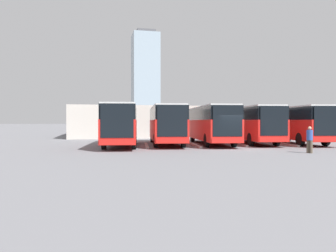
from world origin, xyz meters
name	(u,v)px	position (x,y,z in m)	size (l,w,h in m)	color
ground_plane	(236,149)	(0.00, 0.00, 0.00)	(600.00, 600.00, 0.00)	slate
bus_0	(294,123)	(-7.98, -4.88, 1.87)	(3.90, 11.26, 3.36)	red
curb_divider_0	(284,144)	(-5.99, -3.25, 0.07)	(0.24, 5.11, 0.15)	#B2B2AD
bus_1	(250,123)	(-3.99, -5.79, 1.87)	(3.90, 11.26, 3.36)	red
curb_divider_1	(237,144)	(-2.00, -4.16, 0.07)	(0.24, 5.11, 0.15)	#B2B2AD
bus_2	(211,123)	(0.00, -5.38, 1.87)	(3.90, 11.26, 3.36)	red
curb_divider_2	(195,145)	(2.00, -3.74, 0.07)	(0.24, 5.11, 0.15)	#B2B2AD
bus_3	(166,123)	(4.00, -5.95, 1.87)	(3.90, 11.26, 3.36)	red
curb_divider_3	(147,145)	(5.99, -4.32, 0.07)	(0.24, 5.11, 0.15)	#B2B2AD
bus_4	(121,124)	(7.99, -5.09, 1.87)	(3.90, 11.26, 3.36)	red
pedestrian	(310,139)	(-3.37, 3.77, 0.93)	(0.50, 0.50, 1.72)	brown
station_building	(168,122)	(0.00, -22.98, 2.03)	(26.56, 16.13, 4.00)	beige
office_tower	(145,79)	(-25.81, -212.13, 33.14)	(18.68, 18.68, 67.49)	#93A8B7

